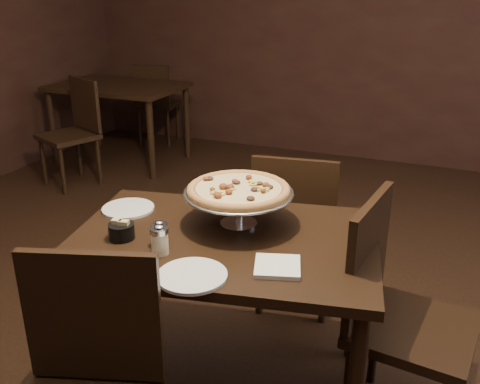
% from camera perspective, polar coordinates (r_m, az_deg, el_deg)
% --- Properties ---
extents(room, '(6.04, 7.04, 2.84)m').
position_cam_1_polar(room, '(2.07, -0.91, 13.02)').
color(room, black).
rests_on(room, ground).
extents(dining_table, '(1.34, 1.02, 0.76)m').
position_cam_1_polar(dining_table, '(2.19, -1.72, -7.16)').
color(dining_table, black).
rests_on(dining_table, ground).
extents(background_table, '(1.23, 0.82, 0.77)m').
position_cam_1_polar(background_table, '(5.43, -12.83, 10.06)').
color(background_table, black).
rests_on(background_table, ground).
extents(pizza_stand, '(0.46, 0.46, 0.19)m').
position_cam_1_polar(pizza_stand, '(2.19, -0.16, 0.19)').
color(pizza_stand, silver).
rests_on(pizza_stand, dining_table).
extents(parmesan_shaker, '(0.07, 0.07, 0.12)m').
position_cam_1_polar(parmesan_shaker, '(2.01, -8.57, -5.08)').
color(parmesan_shaker, beige).
rests_on(parmesan_shaker, dining_table).
extents(pepper_flake_shaker, '(0.06, 0.06, 0.10)m').
position_cam_1_polar(pepper_flake_shaker, '(2.08, -8.56, -4.42)').
color(pepper_flake_shaker, maroon).
rests_on(pepper_flake_shaker, dining_table).
extents(packet_caddy, '(0.10, 0.10, 0.08)m').
position_cam_1_polar(packet_caddy, '(2.16, -12.54, -4.04)').
color(packet_caddy, black).
rests_on(packet_caddy, dining_table).
extents(napkin_stack, '(0.20, 0.20, 0.02)m').
position_cam_1_polar(napkin_stack, '(1.92, 4.01, -7.94)').
color(napkin_stack, white).
rests_on(napkin_stack, dining_table).
extents(plate_left, '(0.23, 0.23, 0.01)m').
position_cam_1_polar(plate_left, '(2.44, -11.85, -1.73)').
color(plate_left, silver).
rests_on(plate_left, dining_table).
extents(plate_near, '(0.25, 0.25, 0.01)m').
position_cam_1_polar(plate_near, '(1.87, -5.14, -8.88)').
color(plate_near, silver).
rests_on(plate_near, dining_table).
extents(serving_spatula, '(0.16, 0.16, 0.02)m').
position_cam_1_polar(serving_spatula, '(2.06, -0.29, -1.38)').
color(serving_spatula, silver).
rests_on(serving_spatula, pizza_stand).
extents(chair_far, '(0.48, 0.48, 0.91)m').
position_cam_1_polar(chair_far, '(2.85, 5.96, -3.69)').
color(chair_far, black).
rests_on(chair_far, ground).
extents(chair_side, '(0.50, 0.50, 0.96)m').
position_cam_1_polar(chair_side, '(2.20, 16.23, -11.96)').
color(chair_side, black).
rests_on(chair_side, ground).
extents(bg_chair_far, '(0.48, 0.48, 0.88)m').
position_cam_1_polar(bg_chair_far, '(6.02, -9.02, 9.60)').
color(bg_chair_far, black).
rests_on(bg_chair_far, ground).
extents(bg_chair_near, '(0.56, 0.56, 0.92)m').
position_cam_1_polar(bg_chair_near, '(4.94, -17.20, 6.54)').
color(bg_chair_near, black).
rests_on(bg_chair_near, ground).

